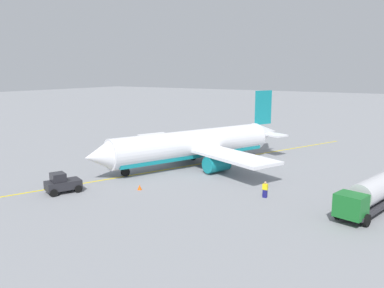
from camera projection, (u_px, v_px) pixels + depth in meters
The scene contains 7 objects.
ground_plane at pixel (192, 165), 54.73m from camera, with size 400.00×400.00×0.00m, color gray.
airplane at pixel (195, 145), 54.48m from camera, with size 30.62×26.89×9.90m.
fuel_tanker at pixel (371, 194), 36.49m from camera, with size 11.10×4.88×3.15m.
pushback_tug at pixel (62, 183), 42.39m from camera, with size 4.09×3.44×2.20m.
refueling_worker at pixel (265, 190), 40.72m from camera, with size 0.39×0.54×1.71m.
safety_cone_nose at pixel (140, 187), 43.47m from camera, with size 0.50×0.50×0.56m, color #F2590F.
taxi_line_marking at pixel (192, 165), 54.73m from camera, with size 65.91×0.30×0.01m, color yellow.
Camera 1 is at (44.95, 28.58, 12.94)m, focal length 37.00 mm.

